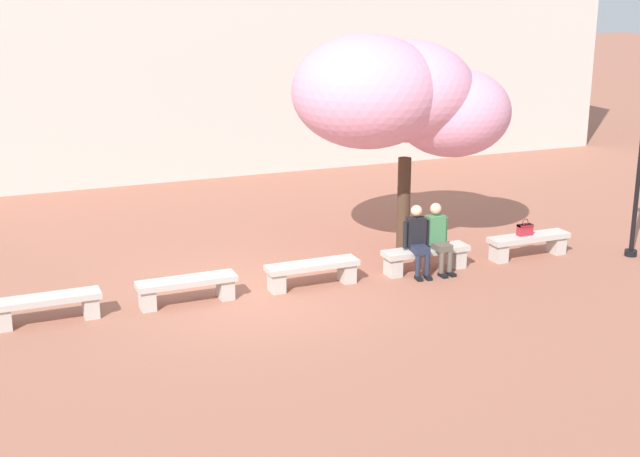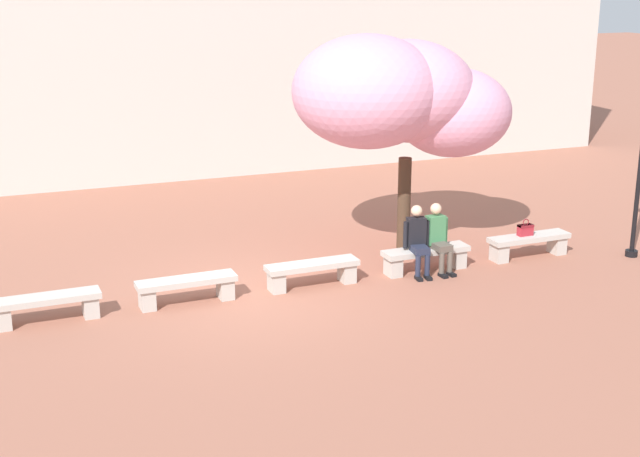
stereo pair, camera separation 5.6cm
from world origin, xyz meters
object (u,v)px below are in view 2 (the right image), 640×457
Objects in this scene: person_seated_right at (438,235)px; handbag at (525,229)px; cherry_tree_main at (400,96)px; stone_bench_near_west at (47,305)px; stone_bench_east_end at (426,256)px; stone_bench_far_east at (529,243)px; person_seated_left at (418,237)px; stone_bench_center at (187,287)px; stone_bench_near_east at (312,270)px.

person_seated_right reaches higher than handbag.
stone_bench_near_west is at bearing -168.92° from cherry_tree_main.
stone_bench_east_end is 1.00× the size of stone_bench_far_east.
stone_bench_east_end is 1.32× the size of person_seated_left.
stone_bench_center and stone_bench_east_end have the same top height.
stone_bench_center is 6.83m from stone_bench_far_east.
stone_bench_center is at bearing 180.00° from stone_bench_near_east.
handbag is 0.08× the size of cherry_tree_main.
person_seated_left is (-0.21, -0.05, 0.40)m from stone_bench_east_end.
stone_bench_near_west is at bearing 180.00° from stone_bench_far_east.
stone_bench_center is at bearing 179.36° from person_seated_right.
stone_bench_center is 5.56m from cherry_tree_main.
stone_bench_center and stone_bench_far_east have the same top height.
stone_bench_center is at bearing -179.82° from handbag.
stone_bench_center is at bearing 179.30° from person_seated_left.
person_seated_left reaches higher than stone_bench_near_east.
person_seated_right is at bearing -0.64° from stone_bench_center.
person_seated_left is (-2.49, -0.05, 0.40)m from stone_bench_far_east.
person_seated_right is 3.81× the size of handbag.
stone_bench_near_east is 2.10m from person_seated_left.
handbag is (-0.09, 0.02, 0.28)m from stone_bench_far_east.
person_seated_left reaches higher than stone_bench_center.
stone_bench_far_east is 3.83m from cherry_tree_main.
handbag is 3.57m from cherry_tree_main.
handbag is at bearing 0.13° from stone_bench_near_west.
stone_bench_near_west and stone_bench_center have the same top height.
person_seated_left is (2.07, -0.05, 0.40)m from stone_bench_near_east.
stone_bench_near_west is at bearing -179.87° from handbag.
stone_bench_near_west is 9.03m from handbag.
stone_bench_east_end is at bearing 0.00° from stone_bench_center.
stone_bench_near_east is (2.28, 0.00, 0.00)m from stone_bench_center.
handbag is at bearing 2.15° from person_seated_right.
cherry_tree_main is at bearing 148.17° from handbag.
stone_bench_center is 4.36m from person_seated_left.
person_seated_left is 1.00× the size of person_seated_right.
cherry_tree_main is (-2.14, 1.33, 2.53)m from handbag.
person_seated_left and person_seated_right have the same top height.
handbag is (6.75, 0.02, 0.28)m from stone_bench_center.
stone_bench_center is 0.39× the size of cherry_tree_main.
person_seated_left is at bearing -0.46° from stone_bench_near_west.
person_seated_left is at bearing -1.47° from stone_bench_near_east.
person_seated_right is (-2.07, -0.05, 0.40)m from stone_bench_far_east.
cherry_tree_main is (0.26, 1.40, 2.41)m from person_seated_left.
stone_bench_near_west is 0.39× the size of cherry_tree_main.
stone_bench_east_end is at bearing 165.58° from person_seated_right.
stone_bench_far_east is 1.32× the size of person_seated_left.
stone_bench_near_east and stone_bench_east_end have the same top height.
stone_bench_near_west is 7.05m from person_seated_right.
stone_bench_center and stone_bench_near_east have the same top height.
stone_bench_near_east is at bearing 0.00° from stone_bench_center.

